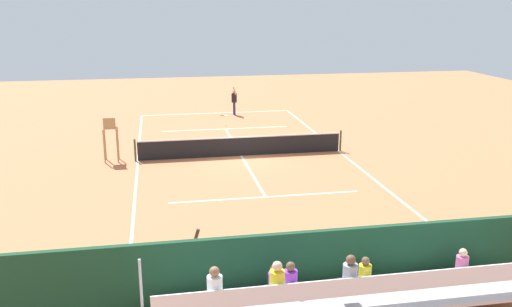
{
  "coord_description": "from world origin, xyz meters",
  "views": [
    {
      "loc": [
        4.02,
        25.77,
        7.31
      ],
      "look_at": [
        0.0,
        4.0,
        1.2
      ],
      "focal_mm": 38.56,
      "sensor_mm": 36.0,
      "label": 1
    }
  ],
  "objects_px": {
    "line_judge": "(196,266)",
    "tennis_player": "(234,100)",
    "bleacher_stand": "(345,298)",
    "umpire_chair": "(110,134)",
    "courtside_bench": "(402,263)",
    "tennis_ball_near": "(254,121)",
    "tennis_racket": "(226,116)",
    "tennis_net": "(241,146)",
    "tennis_ball_far": "(226,126)",
    "equipment_bag": "(347,283)"
  },
  "relations": [
    {
      "from": "tennis_net",
      "to": "tennis_player",
      "type": "bearing_deg",
      "value": -96.37
    },
    {
      "from": "umpire_chair",
      "to": "tennis_ball_far",
      "type": "bearing_deg",
      "value": -133.48
    },
    {
      "from": "courtside_bench",
      "to": "line_judge",
      "type": "distance_m",
      "value": 5.54
    },
    {
      "from": "line_judge",
      "to": "tennis_player",
      "type": "bearing_deg",
      "value": -100.51
    },
    {
      "from": "tennis_player",
      "to": "line_judge",
      "type": "xyz_separation_m",
      "value": [
        4.37,
        23.58,
        0.0
      ]
    },
    {
      "from": "tennis_racket",
      "to": "line_judge",
      "type": "xyz_separation_m",
      "value": [
        3.76,
        23.28,
        1.0
      ]
    },
    {
      "from": "umpire_chair",
      "to": "line_judge",
      "type": "bearing_deg",
      "value": 102.32
    },
    {
      "from": "bleacher_stand",
      "to": "tennis_racket",
      "type": "distance_m",
      "value": 25.28
    },
    {
      "from": "umpire_chair",
      "to": "tennis_ball_far",
      "type": "distance_m",
      "value": 9.28
    },
    {
      "from": "line_judge",
      "to": "tennis_ball_near",
      "type": "bearing_deg",
      "value": -103.99
    },
    {
      "from": "tennis_racket",
      "to": "bleacher_stand",
      "type": "bearing_deg",
      "value": 88.64
    },
    {
      "from": "umpire_chair",
      "to": "tennis_ball_near",
      "type": "bearing_deg",
      "value": -136.76
    },
    {
      "from": "bleacher_stand",
      "to": "umpire_chair",
      "type": "height_order",
      "value": "bleacher_stand"
    },
    {
      "from": "umpire_chair",
      "to": "equipment_bag",
      "type": "relative_size",
      "value": 2.38
    },
    {
      "from": "tennis_net",
      "to": "tennis_racket",
      "type": "bearing_deg",
      "value": -93.02
    },
    {
      "from": "umpire_chair",
      "to": "tennis_racket",
      "type": "height_order",
      "value": "umpire_chair"
    },
    {
      "from": "bleacher_stand",
      "to": "tennis_ball_far",
      "type": "xyz_separation_m",
      "value": [
        -0.2,
        -22.19,
        -0.91
      ]
    },
    {
      "from": "line_judge",
      "to": "tennis_racket",
      "type": "bearing_deg",
      "value": -99.18
    },
    {
      "from": "bleacher_stand",
      "to": "line_judge",
      "type": "height_order",
      "value": "bleacher_stand"
    },
    {
      "from": "courtside_bench",
      "to": "umpire_chair",
      "type": "bearing_deg",
      "value": -57.75
    },
    {
      "from": "bleacher_stand",
      "to": "tennis_ball_far",
      "type": "relative_size",
      "value": 137.27
    },
    {
      "from": "equipment_bag",
      "to": "tennis_ball_far",
      "type": "relative_size",
      "value": 13.64
    },
    {
      "from": "tennis_racket",
      "to": "tennis_ball_far",
      "type": "bearing_deg",
      "value": 82.54
    },
    {
      "from": "umpire_chair",
      "to": "tennis_net",
      "type": "bearing_deg",
      "value": 178.46
    },
    {
      "from": "bleacher_stand",
      "to": "tennis_net",
      "type": "bearing_deg",
      "value": -90.29
    },
    {
      "from": "tennis_ball_near",
      "to": "umpire_chair",
      "type": "bearing_deg",
      "value": 43.24
    },
    {
      "from": "tennis_ball_far",
      "to": "courtside_bench",
      "type": "bearing_deg",
      "value": 96.12
    },
    {
      "from": "bleacher_stand",
      "to": "umpire_chair",
      "type": "bearing_deg",
      "value": -68.48
    },
    {
      "from": "line_judge",
      "to": "courtside_bench",
      "type": "bearing_deg",
      "value": -178.77
    },
    {
      "from": "tennis_net",
      "to": "courtside_bench",
      "type": "bearing_deg",
      "value": 99.74
    },
    {
      "from": "courtside_bench",
      "to": "tennis_ball_far",
      "type": "relative_size",
      "value": 27.27
    },
    {
      "from": "tennis_racket",
      "to": "tennis_ball_near",
      "type": "distance_m",
      "value": 2.49
    },
    {
      "from": "bleacher_stand",
      "to": "tennis_ball_far",
      "type": "height_order",
      "value": "bleacher_stand"
    },
    {
      "from": "tennis_player",
      "to": "tennis_ball_far",
      "type": "relative_size",
      "value": 29.18
    },
    {
      "from": "tennis_ball_near",
      "to": "tennis_racket",
      "type": "bearing_deg",
      "value": -51.23
    },
    {
      "from": "tennis_ball_far",
      "to": "line_judge",
      "type": "xyz_separation_m",
      "value": [
        3.36,
        20.22,
        0.98
      ]
    },
    {
      "from": "umpire_chair",
      "to": "tennis_racket",
      "type": "bearing_deg",
      "value": -124.65
    },
    {
      "from": "tennis_net",
      "to": "bleacher_stand",
      "type": "relative_size",
      "value": 1.14
    },
    {
      "from": "umpire_chair",
      "to": "tennis_player",
      "type": "xyz_separation_m",
      "value": [
        -7.34,
        -10.02,
        -0.3
      ]
    },
    {
      "from": "tennis_ball_near",
      "to": "tennis_ball_far",
      "type": "height_order",
      "value": "same"
    },
    {
      "from": "tennis_ball_far",
      "to": "tennis_player",
      "type": "bearing_deg",
      "value": -106.83
    },
    {
      "from": "umpire_chair",
      "to": "equipment_bag",
      "type": "distance_m",
      "value": 15.26
    },
    {
      "from": "courtside_bench",
      "to": "equipment_bag",
      "type": "relative_size",
      "value": 2.0
    },
    {
      "from": "tennis_ball_near",
      "to": "tennis_ball_far",
      "type": "xyz_separation_m",
      "value": [
        1.96,
        1.12,
        0.0
      ]
    },
    {
      "from": "bleacher_stand",
      "to": "tennis_ball_near",
      "type": "distance_m",
      "value": 23.43
    },
    {
      "from": "umpire_chair",
      "to": "tennis_ball_far",
      "type": "relative_size",
      "value": 32.42
    },
    {
      "from": "umpire_chair",
      "to": "tennis_ball_near",
      "type": "xyz_separation_m",
      "value": [
        -8.28,
        -7.79,
        -1.28
      ]
    },
    {
      "from": "umpire_chair",
      "to": "tennis_racket",
      "type": "distance_m",
      "value": 11.89
    },
    {
      "from": "bleacher_stand",
      "to": "line_judge",
      "type": "relative_size",
      "value": 4.7
    },
    {
      "from": "courtside_bench",
      "to": "line_judge",
      "type": "xyz_separation_m",
      "value": [
        5.52,
        0.12,
        0.46
      ]
    }
  ]
}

